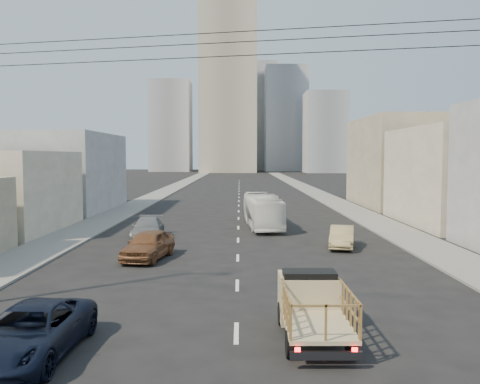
{
  "coord_description": "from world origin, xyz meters",
  "views": [
    {
      "loc": [
        0.11,
        -13.8,
        5.61
      ],
      "look_at": [
        0.13,
        16.4,
        3.5
      ],
      "focal_mm": 38.0,
      "sensor_mm": 36.0,
      "label": 1
    }
  ],
  "objects_px": {
    "city_bus": "(263,211)",
    "sedan_grey": "(148,228)",
    "sedan_brown": "(148,245)",
    "sedan_tan": "(342,237)",
    "navy_pickup": "(30,332)",
    "flatbed_pickup": "(313,303)"
  },
  "relations": [
    {
      "from": "sedan_tan",
      "to": "city_bus",
      "type": "bearing_deg",
      "value": 129.36
    },
    {
      "from": "city_bus",
      "to": "sedan_tan",
      "type": "bearing_deg",
      "value": -67.92
    },
    {
      "from": "navy_pickup",
      "to": "sedan_grey",
      "type": "distance_m",
      "value": 20.62
    },
    {
      "from": "city_bus",
      "to": "sedan_tan",
      "type": "height_order",
      "value": "city_bus"
    },
    {
      "from": "flatbed_pickup",
      "to": "sedan_brown",
      "type": "relative_size",
      "value": 0.94
    },
    {
      "from": "navy_pickup",
      "to": "city_bus",
      "type": "relative_size",
      "value": 0.55
    },
    {
      "from": "sedan_tan",
      "to": "sedan_brown",
      "type": "bearing_deg",
      "value": -149.75
    },
    {
      "from": "flatbed_pickup",
      "to": "sedan_tan",
      "type": "height_order",
      "value": "flatbed_pickup"
    },
    {
      "from": "sedan_brown",
      "to": "sedan_grey",
      "type": "height_order",
      "value": "sedan_brown"
    },
    {
      "from": "flatbed_pickup",
      "to": "sedan_brown",
      "type": "xyz_separation_m",
      "value": [
        -7.28,
        12.08,
        -0.3
      ]
    },
    {
      "from": "flatbed_pickup",
      "to": "sedan_grey",
      "type": "distance_m",
      "value": 20.88
    },
    {
      "from": "flatbed_pickup",
      "to": "navy_pickup",
      "type": "relative_size",
      "value": 0.85
    },
    {
      "from": "navy_pickup",
      "to": "city_bus",
      "type": "height_order",
      "value": "city_bus"
    },
    {
      "from": "city_bus",
      "to": "sedan_tan",
      "type": "distance_m",
      "value": 10.12
    },
    {
      "from": "city_bus",
      "to": "sedan_grey",
      "type": "relative_size",
      "value": 1.93
    },
    {
      "from": "sedan_brown",
      "to": "sedan_tan",
      "type": "relative_size",
      "value": 1.16
    },
    {
      "from": "city_bus",
      "to": "sedan_brown",
      "type": "distance_m",
      "value": 14.32
    },
    {
      "from": "sedan_grey",
      "to": "flatbed_pickup",
      "type": "bearing_deg",
      "value": -70.29
    },
    {
      "from": "sedan_brown",
      "to": "sedan_grey",
      "type": "xyz_separation_m",
      "value": [
        -1.28,
        6.97,
        -0.08
      ]
    },
    {
      "from": "navy_pickup",
      "to": "sedan_brown",
      "type": "distance_m",
      "value": 13.68
    },
    {
      "from": "city_bus",
      "to": "sedan_grey",
      "type": "bearing_deg",
      "value": -149.67
    },
    {
      "from": "sedan_grey",
      "to": "sedan_brown",
      "type": "bearing_deg",
      "value": -84.08
    }
  ]
}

